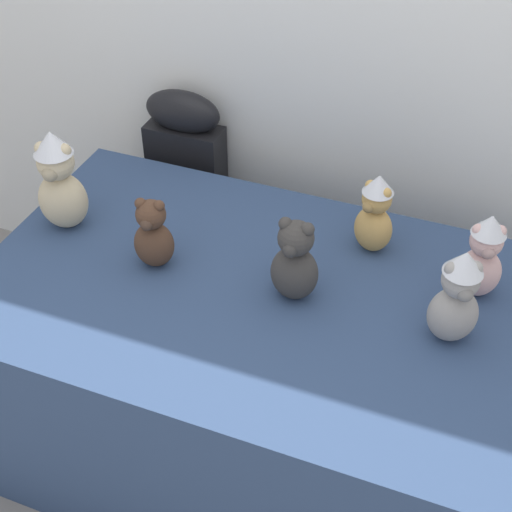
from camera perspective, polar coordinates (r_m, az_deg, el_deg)
ground_plane at (r=2.49m, az=-2.20°, el=-18.86°), size 10.00×10.00×0.00m
display_table at (r=2.33m, az=0.00°, el=-9.24°), size 1.59×0.98×0.74m
instrument_case at (r=2.83m, az=-5.23°, el=4.16°), size 0.28×0.12×0.95m
teddy_bear_ash at (r=1.90m, az=15.39°, el=-3.14°), size 0.16×0.16×0.29m
teddy_bear_honey at (r=2.15m, az=9.26°, el=3.25°), size 0.15×0.14×0.26m
teddy_bear_cocoa at (r=2.09m, az=-8.04°, el=1.63°), size 0.13×0.12×0.23m
teddy_bear_blush at (r=2.05m, az=17.26°, el=-0.06°), size 0.14×0.13×0.27m
teddy_bear_charcoal at (r=1.96m, az=3.04°, el=-0.49°), size 0.14×0.12×0.26m
teddy_bear_sand at (r=2.27m, az=-15.09°, el=5.63°), size 0.17×0.16×0.33m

